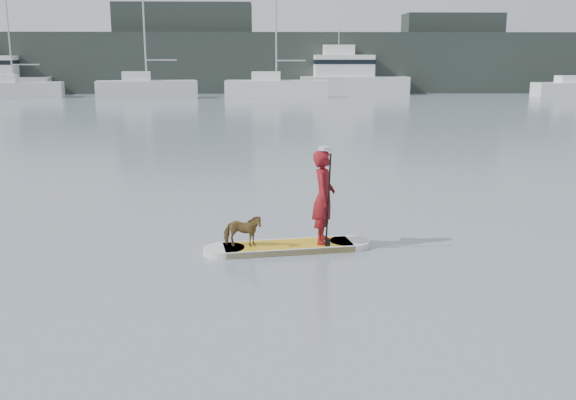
{
  "coord_description": "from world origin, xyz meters",
  "views": [
    {
      "loc": [
        -1.13,
        -14.87,
        3.71
      ],
      "look_at": [
        -0.79,
        -2.87,
        1.0
      ],
      "focal_mm": 40.0,
      "sensor_mm": 36.0,
      "label": 1
    }
  ],
  "objects_px": {
    "motor_yacht_a": "(349,76)",
    "sailboat_d": "(276,87)",
    "paddler": "(324,197)",
    "dog": "(242,231)",
    "sailboat_b": "(13,88)",
    "sailboat_c": "(146,88)",
    "paddleboard": "(288,247)"
  },
  "relations": [
    {
      "from": "paddleboard",
      "to": "sailboat_d",
      "type": "height_order",
      "value": "sailboat_d"
    },
    {
      "from": "sailboat_b",
      "to": "dog",
      "type": "bearing_deg",
      "value": -75.48
    },
    {
      "from": "paddleboard",
      "to": "sailboat_c",
      "type": "distance_m",
      "value": 47.27
    },
    {
      "from": "sailboat_c",
      "to": "motor_yacht_a",
      "type": "distance_m",
      "value": 19.71
    },
    {
      "from": "paddleboard",
      "to": "dog",
      "type": "distance_m",
      "value": 0.96
    },
    {
      "from": "dog",
      "to": "sailboat_d",
      "type": "height_order",
      "value": "sailboat_d"
    },
    {
      "from": "sailboat_d",
      "to": "paddler",
      "type": "bearing_deg",
      "value": -88.42
    },
    {
      "from": "dog",
      "to": "sailboat_c",
      "type": "bearing_deg",
      "value": 16.47
    },
    {
      "from": "paddleboard",
      "to": "dog",
      "type": "bearing_deg",
      "value": 180.0
    },
    {
      "from": "paddleboard",
      "to": "sailboat_c",
      "type": "xyz_separation_m",
      "value": [
        -11.3,
        45.89,
        0.87
      ]
    },
    {
      "from": "paddler",
      "to": "sailboat_d",
      "type": "bearing_deg",
      "value": 10.17
    },
    {
      "from": "sailboat_d",
      "to": "sailboat_b",
      "type": "bearing_deg",
      "value": -179.27
    },
    {
      "from": "sailboat_b",
      "to": "sailboat_d",
      "type": "bearing_deg",
      "value": -11.24
    },
    {
      "from": "paddleboard",
      "to": "dog",
      "type": "xyz_separation_m",
      "value": [
        -0.88,
        -0.14,
        0.37
      ]
    },
    {
      "from": "paddleboard",
      "to": "motor_yacht_a",
      "type": "relative_size",
      "value": 0.31
    },
    {
      "from": "paddleboard",
      "to": "sailboat_d",
      "type": "bearing_deg",
      "value": 80.5
    },
    {
      "from": "dog",
      "to": "motor_yacht_a",
      "type": "xyz_separation_m",
      "value": [
        8.36,
        51.97,
        1.33
      ]
    },
    {
      "from": "dog",
      "to": "sailboat_d",
      "type": "bearing_deg",
      "value": 2.43
    },
    {
      "from": "paddler",
      "to": "sailboat_d",
      "type": "xyz_separation_m",
      "value": [
        -0.51,
        47.03,
        -0.06
      ]
    },
    {
      "from": "sailboat_c",
      "to": "paddler",
      "type": "bearing_deg",
      "value": -85.32
    },
    {
      "from": "sailboat_c",
      "to": "sailboat_d",
      "type": "height_order",
      "value": "sailboat_d"
    },
    {
      "from": "paddleboard",
      "to": "sailboat_b",
      "type": "relative_size",
      "value": 0.26
    },
    {
      "from": "sailboat_c",
      "to": "motor_yacht_a",
      "type": "xyz_separation_m",
      "value": [
        18.78,
        5.94,
        0.84
      ]
    },
    {
      "from": "dog",
      "to": "motor_yacht_a",
      "type": "bearing_deg",
      "value": -5.43
    },
    {
      "from": "paddler",
      "to": "dog",
      "type": "distance_m",
      "value": 1.7
    },
    {
      "from": "paddler",
      "to": "dog",
      "type": "bearing_deg",
      "value": 108.82
    },
    {
      "from": "paddler",
      "to": "sailboat_b",
      "type": "xyz_separation_m",
      "value": [
        -24.21,
        47.12,
        -0.16
      ]
    },
    {
      "from": "dog",
      "to": "sailboat_c",
      "type": "distance_m",
      "value": 47.2
    },
    {
      "from": "sailboat_b",
      "to": "motor_yacht_a",
      "type": "xyz_separation_m",
      "value": [
        30.99,
        4.59,
        0.89
      ]
    },
    {
      "from": "paddler",
      "to": "sailboat_b",
      "type": "bearing_deg",
      "value": 36.73
    },
    {
      "from": "paddleboard",
      "to": "paddler",
      "type": "relative_size",
      "value": 1.79
    },
    {
      "from": "motor_yacht_a",
      "to": "sailboat_d",
      "type": "bearing_deg",
      "value": -148.3
    }
  ]
}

